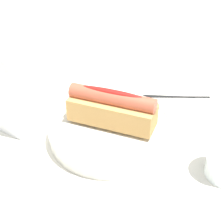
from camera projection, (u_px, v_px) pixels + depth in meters
name	position (u px, v px, depth m)	size (l,w,h in m)	color
ground_plane	(114.00, 141.00, 0.58)	(2.40, 2.40, 0.00)	silver
serving_bowl	(112.00, 129.00, 0.58)	(0.23, 0.23, 0.03)	silver
hotdog_front	(112.00, 108.00, 0.56)	(0.16, 0.08, 0.06)	tan
napkin_box	(3.00, 91.00, 0.58)	(0.11, 0.04, 0.15)	white
chopstick_near	(144.00, 95.00, 0.71)	(0.01, 0.01, 0.22)	black
chopstick_far	(159.00, 96.00, 0.71)	(0.01, 0.01, 0.22)	black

